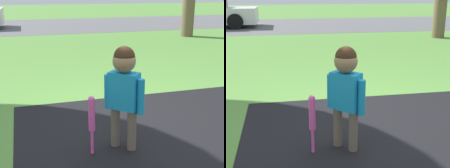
{
  "view_description": "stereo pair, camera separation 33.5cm",
  "coord_description": "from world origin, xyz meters",
  "views": [
    {
      "loc": [
        -1.23,
        -3.14,
        1.53
      ],
      "look_at": [
        -0.32,
        -0.07,
        0.55
      ],
      "focal_mm": 50.0,
      "sensor_mm": 36.0,
      "label": 1
    },
    {
      "loc": [
        -0.9,
        -3.22,
        1.53
      ],
      "look_at": [
        -0.32,
        -0.07,
        0.55
      ],
      "focal_mm": 50.0,
      "sensor_mm": 36.0,
      "label": 2
    }
  ],
  "objects": [
    {
      "name": "baseball_bat",
      "position": [
        -0.65,
        -0.51,
        0.38
      ],
      "size": [
        0.06,
        0.06,
        0.59
      ],
      "color": "#E54CA5",
      "rests_on": "ground"
    },
    {
      "name": "ground_plane",
      "position": [
        0.0,
        0.0,
        0.0
      ],
      "size": [
        60.0,
        60.0,
        0.0
      ],
      "primitive_type": "plane",
      "color": "#518438"
    },
    {
      "name": "street_strip",
      "position": [
        0.0,
        10.86,
        0.0
      ],
      "size": [
        40.0,
        6.0,
        0.01
      ],
      "color": "#59595B",
      "rests_on": "ground"
    },
    {
      "name": "child",
      "position": [
        -0.32,
        -0.47,
        0.67
      ],
      "size": [
        0.32,
        0.32,
        1.03
      ],
      "rotation": [
        0.0,
        0.0,
        -0.78
      ],
      "color": "#6B5B4C",
      "rests_on": "ground"
    }
  ]
}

